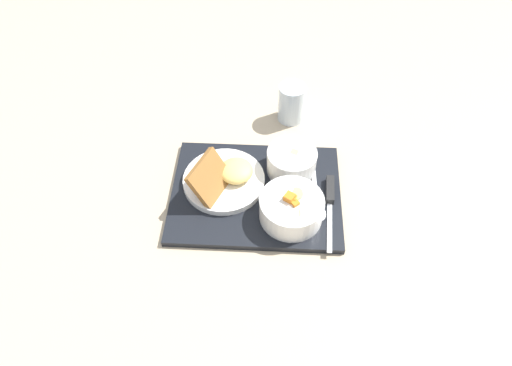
{
  "coord_description": "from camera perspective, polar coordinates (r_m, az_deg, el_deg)",
  "views": [
    {
      "loc": [
        -0.05,
        0.62,
        0.82
      ],
      "look_at": [
        0.0,
        0.0,
        0.05
      ],
      "focal_mm": 32.0,
      "sensor_mm": 36.0,
      "label": 1
    }
  ],
  "objects": [
    {
      "name": "plate_main",
      "position": [
        1.02,
        -3.95,
        0.57
      ],
      "size": [
        0.18,
        0.18,
        0.09
      ],
      "color": "white",
      "rests_on": "serving_tray"
    },
    {
      "name": "serving_tray",
      "position": [
        1.03,
        -0.0,
        -1.32
      ],
      "size": [
        0.39,
        0.3,
        0.02
      ],
      "color": "black",
      "rests_on": "ground_plane"
    },
    {
      "name": "ground_plane",
      "position": [
        1.03,
        -0.0,
        -1.58
      ],
      "size": [
        4.0,
        4.0,
        0.0
      ],
      "primitive_type": "plane",
      "color": "tan"
    },
    {
      "name": "bowl_salad",
      "position": [
        0.96,
        4.47,
        -3.05
      ],
      "size": [
        0.14,
        0.14,
        0.07
      ],
      "color": "white",
      "rests_on": "serving_tray"
    },
    {
      "name": "spoon",
      "position": [
        1.0,
        7.55,
        -2.67
      ],
      "size": [
        0.04,
        0.14,
        0.01
      ],
      "rotation": [
        0.0,
        0.0,
        1.64
      ],
      "color": "silver",
      "rests_on": "serving_tray"
    },
    {
      "name": "glass_water",
      "position": [
        1.18,
        4.44,
        9.74
      ],
      "size": [
        0.07,
        0.07,
        0.1
      ],
      "color": "silver",
      "rests_on": "ground_plane"
    },
    {
      "name": "knife",
      "position": [
        1.02,
        9.23,
        -1.52
      ],
      "size": [
        0.02,
        0.19,
        0.02
      ],
      "rotation": [
        0.0,
        0.0,
        1.55
      ],
      "color": "silver",
      "rests_on": "serving_tray"
    },
    {
      "name": "bowl_soup",
      "position": [
        1.04,
        4.48,
        2.88
      ],
      "size": [
        0.11,
        0.11,
        0.06
      ],
      "color": "white",
      "rests_on": "serving_tray"
    }
  ]
}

